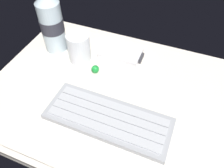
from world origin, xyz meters
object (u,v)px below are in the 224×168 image
(juice_cup, at_px, (79,49))
(trackball_mouse, at_px, (95,69))
(handheld_device, at_px, (121,53))
(water_bottle, at_px, (51,22))
(keyboard, at_px, (108,118))

(juice_cup, bearing_deg, trackball_mouse, -26.80)
(handheld_device, relative_size, juice_cup, 1.51)
(water_bottle, distance_m, trackball_mouse, 0.18)
(trackball_mouse, bearing_deg, water_bottle, 161.25)
(juice_cup, bearing_deg, handheld_device, 31.46)
(handheld_device, height_order, water_bottle, water_bottle)
(handheld_device, xyz_separation_m, juice_cup, (-0.10, -0.06, 0.03))
(keyboard, xyz_separation_m, juice_cup, (-0.16, 0.17, 0.03))
(juice_cup, relative_size, water_bottle, 0.41)
(keyboard, relative_size, water_bottle, 1.40)
(keyboard, height_order, handheld_device, keyboard)
(keyboard, height_order, water_bottle, water_bottle)
(juice_cup, relative_size, trackball_mouse, 3.86)
(keyboard, xyz_separation_m, handheld_device, (-0.05, 0.23, -0.00))
(water_bottle, relative_size, trackball_mouse, 9.45)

